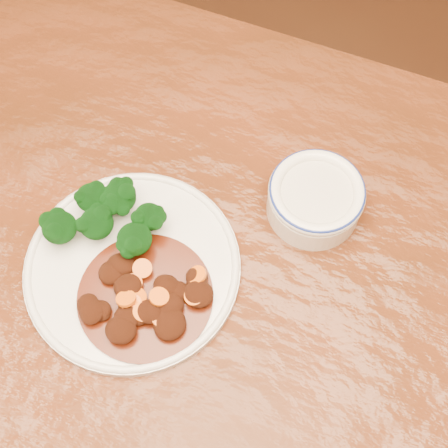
% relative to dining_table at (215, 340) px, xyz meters
% --- Properties ---
extents(ground, '(4.00, 4.00, 0.00)m').
position_rel_dining_table_xyz_m(ground, '(0.00, 0.00, -0.67)').
color(ground, '#482112').
rests_on(ground, ground).
extents(dining_table, '(1.55, 0.99, 0.75)m').
position_rel_dining_table_xyz_m(dining_table, '(0.00, 0.00, 0.00)').
color(dining_table, '#5C2610').
rests_on(dining_table, ground).
extents(dinner_plate, '(0.26, 0.26, 0.02)m').
position_rel_dining_table_xyz_m(dinner_plate, '(-0.11, 0.03, 0.09)').
color(dinner_plate, silver).
rests_on(dinner_plate, dining_table).
extents(broccoli_florets, '(0.13, 0.10, 0.05)m').
position_rel_dining_table_xyz_m(broccoli_florets, '(-0.16, 0.07, 0.12)').
color(broccoli_florets, '#7B9D51').
rests_on(broccoli_florets, dinner_plate).
extents(mince_stew, '(0.16, 0.16, 0.03)m').
position_rel_dining_table_xyz_m(mince_stew, '(-0.08, -0.01, 0.10)').
color(mince_stew, '#4A1307').
rests_on(mince_stew, dinner_plate).
extents(dip_bowl, '(0.12, 0.12, 0.05)m').
position_rel_dining_table_xyz_m(dip_bowl, '(0.07, 0.18, 0.11)').
color(dip_bowl, white).
rests_on(dip_bowl, dining_table).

